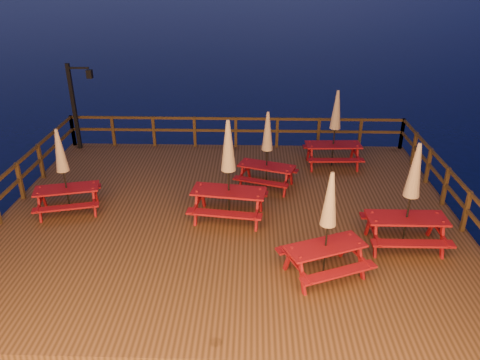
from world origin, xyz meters
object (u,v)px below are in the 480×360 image
Objects in this scene: lamp_post at (77,99)px; picnic_table_0 at (228,169)px; picnic_table_1 at (328,224)px; picnic_table_2 at (411,195)px.

lamp_post is 7.22m from picnic_table_0.
picnic_table_0 is at bearing 109.74° from picnic_table_1.
lamp_post is at bearing 113.72° from picnic_table_1.
picnic_table_0 is at bearing -41.50° from lamp_post.
picnic_table_1 is 0.93× the size of picnic_table_2.
picnic_table_1 is (2.15, -2.33, -0.14)m from picnic_table_0.
picnic_table_2 is (2.01, 1.15, 0.10)m from picnic_table_1.
picnic_table_1 is 2.32m from picnic_table_2.
picnic_table_2 is at bearing 6.66° from picnic_table_1.
picnic_table_2 is (4.16, -1.18, -0.05)m from picnic_table_0.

